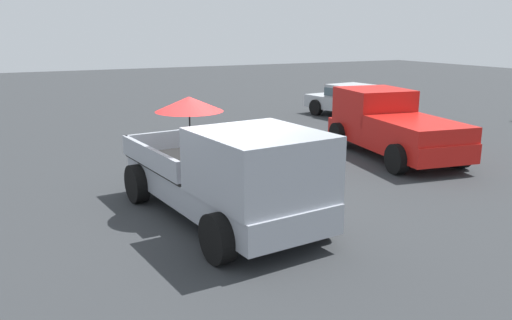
# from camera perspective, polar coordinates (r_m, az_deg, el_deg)

# --- Properties ---
(ground_plane) EXTENTS (80.00, 80.00, 0.00)m
(ground_plane) POSITION_cam_1_polar(r_m,az_deg,el_deg) (10.16, -3.98, -6.24)
(ground_plane) COLOR #2D3033
(pickup_truck_main) EXTENTS (5.21, 2.66, 2.28)m
(pickup_truck_main) POSITION_cam_1_polar(r_m,az_deg,el_deg) (9.47, -2.80, -1.53)
(pickup_truck_main) COLOR black
(pickup_truck_main) RESTS_ON ground
(pickup_truck_red) EXTENTS (5.02, 2.74, 1.80)m
(pickup_truck_red) POSITION_cam_1_polar(r_m,az_deg,el_deg) (15.39, 14.46, 3.69)
(pickup_truck_red) COLOR black
(pickup_truck_red) RESTS_ON ground
(parked_sedan_near) EXTENTS (4.48, 2.37, 1.33)m
(parked_sedan_near) POSITION_cam_1_polar(r_m,az_deg,el_deg) (21.78, 10.72, 6.45)
(parked_sedan_near) COLOR black
(parked_sedan_near) RESTS_ON ground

